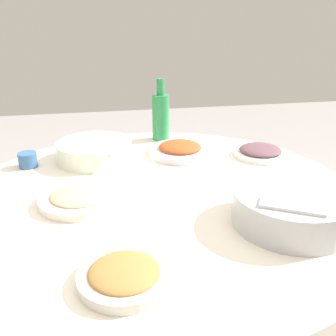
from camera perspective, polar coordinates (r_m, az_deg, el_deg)
name	(u,v)px	position (r m, az deg, el deg)	size (l,w,h in m)	color
round_dining_table	(160,225)	(1.23, -1.16, -8.35)	(1.24, 1.24, 0.73)	#99999E
rice_bowl	(292,207)	(1.05, 17.75, -5.50)	(0.31, 0.31, 0.10)	#B2B5BA
soup_bowl	(95,152)	(1.45, -10.74, 2.39)	(0.27, 0.28, 0.07)	white
dish_stirfry	(180,150)	(1.48, 1.78, 2.70)	(0.24, 0.24, 0.05)	silver
dish_noodles	(79,198)	(1.14, -12.97, -4.29)	(0.23, 0.23, 0.04)	silver
dish_eggplant	(260,152)	(1.51, 13.39, 2.35)	(0.20, 0.20, 0.04)	white
dish_tofu_braise	(125,275)	(0.82, -6.40, -15.37)	(0.19, 0.19, 0.04)	silver
green_bottle	(161,116)	(1.64, -1.08, 7.71)	(0.07, 0.07, 0.26)	#268749
tea_cup_side	(28,160)	(1.45, -19.89, 1.12)	(0.07, 0.07, 0.05)	#366090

